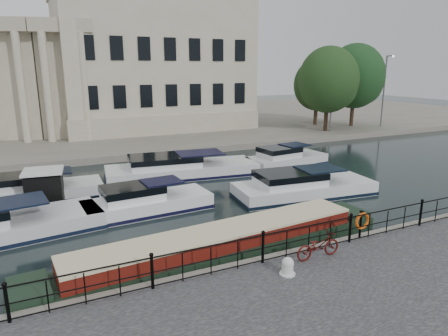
# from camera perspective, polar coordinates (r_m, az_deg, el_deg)

# --- Properties ---
(ground_plane) EXTENTS (160.00, 160.00, 0.00)m
(ground_plane) POSITION_cam_1_polar(r_m,az_deg,el_deg) (16.67, 1.43, -11.78)
(ground_plane) COLOR black
(ground_plane) RESTS_ON ground
(far_bank) EXTENTS (120.00, 42.00, 0.55)m
(far_bank) POSITION_cam_1_polar(r_m,az_deg,el_deg) (53.26, -17.97, 5.91)
(far_bank) COLOR #6B665B
(far_bank) RESTS_ON ground_plane
(railing) EXTENTS (24.14, 0.14, 1.22)m
(railing) POSITION_cam_1_polar(r_m,az_deg,el_deg) (14.38, 5.58, -10.97)
(railing) COLOR black
(railing) RESTS_ON near_quay
(civic_building) EXTENTS (53.55, 31.84, 16.85)m
(civic_building) POSITION_cam_1_polar(r_m,az_deg,el_deg) (48.41, -19.06, 13.12)
(civic_building) COLOR #ADA38C
(civic_building) RESTS_ON far_bank
(lamp_posts) EXTENTS (8.24, 1.55, 8.07)m
(lamp_posts) POSITION_cam_1_polar(r_m,az_deg,el_deg) (47.35, 18.79, 10.42)
(lamp_posts) COLOR #59595B
(lamp_posts) RESTS_ON far_bank
(bicycle) EXTENTS (1.84, 0.65, 0.97)m
(bicycle) POSITION_cam_1_polar(r_m,az_deg,el_deg) (15.10, 13.30, -10.74)
(bicycle) COLOR #460E0C
(bicycle) RESTS_ON near_quay
(mooring_bollard) EXTENTS (0.54, 0.54, 0.61)m
(mooring_bollard) POSITION_cam_1_polar(r_m,az_deg,el_deg) (13.89, 9.07, -13.71)
(mooring_bollard) COLOR silver
(mooring_bollard) RESTS_ON near_quay
(life_ring_post) EXTENTS (0.71, 0.19, 1.16)m
(life_ring_post) POSITION_cam_1_polar(r_m,az_deg,el_deg) (17.12, 19.12, -7.21)
(life_ring_post) COLOR black
(life_ring_post) RESTS_ON near_quay
(narrowboat) EXTENTS (15.18, 3.21, 1.55)m
(narrowboat) POSITION_cam_1_polar(r_m,az_deg,el_deg) (15.99, -0.40, -11.51)
(narrowboat) COLOR black
(narrowboat) RESTS_ON ground_plane
(harbour_hut) EXTENTS (2.91, 2.52, 2.16)m
(harbour_hut) POSITION_cam_1_polar(r_m,az_deg,el_deg) (23.12, -24.19, -3.03)
(harbour_hut) COLOR #6B665B
(harbour_hut) RESTS_ON ground_plane
(cabin_cruisers) EXTENTS (27.99, 11.28, 1.99)m
(cabin_cruisers) POSITION_cam_1_polar(r_m,az_deg,el_deg) (23.68, -8.63, -3.00)
(cabin_cruisers) COLOR silver
(cabin_cruisers) RESTS_ON ground_plane
(trees) EXTENTS (11.86, 10.41, 9.49)m
(trees) POSITION_cam_1_polar(r_m,az_deg,el_deg) (48.02, 16.03, 11.80)
(trees) COLOR black
(trees) RESTS_ON far_bank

